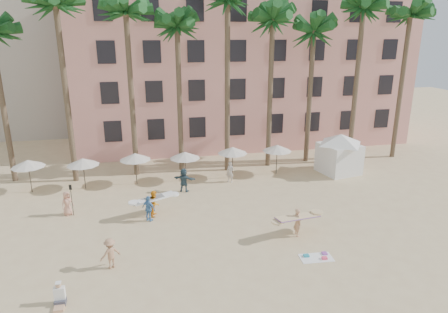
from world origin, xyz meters
name	(u,v)px	position (x,y,z in m)	size (l,w,h in m)	color
ground	(230,259)	(0.00, 0.00, 0.00)	(120.00, 120.00, 0.00)	#D1B789
pink_hotel	(240,68)	(7.00, 26.00, 8.00)	(35.00, 14.00, 16.00)	pink
palm_row	(196,18)	(0.51, 15.00, 12.97)	(44.40, 5.40, 16.30)	brown
umbrella_row	(160,156)	(-3.00, 12.50, 2.33)	(22.50, 2.70, 2.73)	#332B23
cabana	(340,150)	(12.46, 11.78, 2.07)	(5.30, 5.30, 3.50)	white
beach_towel	(317,257)	(4.72, -0.88, 0.03)	(1.86, 1.11, 0.14)	white
carrier_yellow	(298,220)	(4.59, 1.74, 1.00)	(3.05, 1.52, 1.78)	tan
carrier_white	(155,202)	(-3.80, 6.36, 0.95)	(2.91, 1.58, 1.79)	orange
beachgoers	(186,193)	(-1.54, 7.64, 0.88)	(22.40, 12.13, 1.89)	#334B59
paddle	(71,196)	(-9.23, 7.49, 1.41)	(0.18, 0.04, 2.23)	black
seated_man	(60,297)	(-8.47, -2.16, 0.38)	(0.49, 0.86, 1.11)	#3F3F4C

